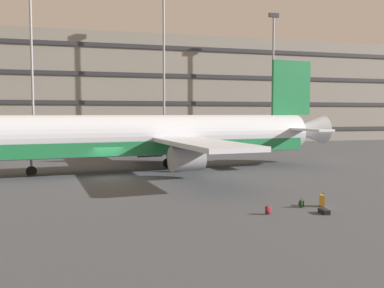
{
  "coord_description": "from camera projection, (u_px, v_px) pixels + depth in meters",
  "views": [
    {
      "loc": [
        -2.57,
        -35.62,
        5.4
      ],
      "look_at": [
        6.17,
        -3.72,
        3.0
      ],
      "focal_mm": 39.15,
      "sensor_mm": 36.0,
      "label": 1
    }
  ],
  "objects": [
    {
      "name": "light_mast_center_left",
      "position": [
        164.0,
        61.0,
        68.05
      ],
      "size": [
        1.8,
        0.5,
        24.64
      ],
      "color": "gray",
      "rests_on": "ground_plane"
    },
    {
      "name": "light_mast_left",
      "position": [
        32.0,
        51.0,
        62.66
      ],
      "size": [
        1.8,
        0.5,
        26.17
      ],
      "color": "gray",
      "rests_on": "ground_plane"
    },
    {
      "name": "backpack_scuffed",
      "position": [
        268.0,
        210.0,
        22.4
      ],
      "size": [
        0.38,
        0.28,
        0.52
      ],
      "color": "maroon",
      "rests_on": "ground_plane"
    },
    {
      "name": "ground_plane",
      "position": [
        110.0,
        178.0,
        35.33
      ],
      "size": [
        600.0,
        600.0,
        0.0
      ],
      "primitive_type": "plane",
      "color": "#424449"
    },
    {
      "name": "light_mast_center_right",
      "position": [
        273.0,
        70.0,
        73.26
      ],
      "size": [
        1.8,
        0.5,
        22.83
      ],
      "color": "gray",
      "rests_on": "ground_plane"
    },
    {
      "name": "terminal_structure",
      "position": [
        91.0,
        90.0,
        77.57
      ],
      "size": [
        122.07,
        14.55,
        19.44
      ],
      "color": "gray",
      "rests_on": "ground_plane"
    },
    {
      "name": "airliner",
      "position": [
        164.0,
        137.0,
        39.89
      ],
      "size": [
        36.68,
        29.57,
        11.02
      ],
      "color": "silver",
      "rests_on": "ground_plane"
    },
    {
      "name": "suitcase_navy",
      "position": [
        324.0,
        211.0,
        22.61
      ],
      "size": [
        0.43,
        0.78,
        0.25
      ],
      "color": "black",
      "rests_on": "ground_plane"
    },
    {
      "name": "suitcase_silver",
      "position": [
        322.0,
        200.0,
        24.33
      ],
      "size": [
        0.38,
        0.52,
        0.81
      ],
      "color": "orange",
      "rests_on": "ground_plane"
    },
    {
      "name": "backpack_small",
      "position": [
        301.0,
        204.0,
        24.07
      ],
      "size": [
        0.4,
        0.29,
        0.52
      ],
      "color": "#264C26",
      "rests_on": "ground_plane"
    }
  ]
}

